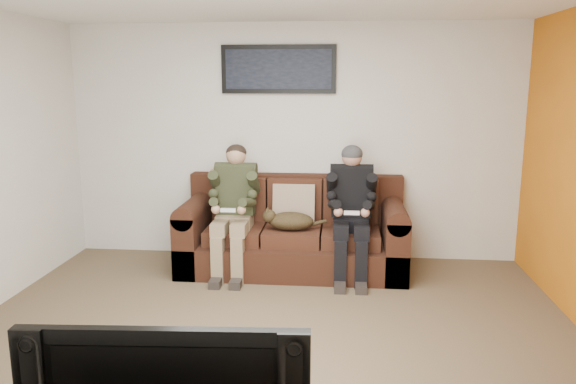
# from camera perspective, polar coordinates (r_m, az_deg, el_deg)

# --- Properties ---
(floor) EXTENTS (5.00, 5.00, 0.00)m
(floor) POSITION_cam_1_polar(r_m,az_deg,el_deg) (4.47, -2.06, -15.14)
(floor) COLOR brown
(floor) RESTS_ON ground
(wall_back) EXTENTS (5.00, 0.00, 5.00)m
(wall_back) POSITION_cam_1_polar(r_m,az_deg,el_deg) (6.27, 0.52, 5.04)
(wall_back) COLOR beige
(wall_back) RESTS_ON ground
(wall_front) EXTENTS (5.00, 0.00, 5.00)m
(wall_front) POSITION_cam_1_polar(r_m,az_deg,el_deg) (1.92, -11.17, -10.04)
(wall_front) COLOR beige
(wall_front) RESTS_ON ground
(sofa) EXTENTS (2.34, 1.01, 0.96)m
(sofa) POSITION_cam_1_polar(r_m,az_deg,el_deg) (6.04, 0.57, -4.28)
(sofa) COLOR #33180F
(sofa) RESTS_ON ground
(throw_pillow) EXTENTS (0.45, 0.21, 0.44)m
(throw_pillow) POSITION_cam_1_polar(r_m,az_deg,el_deg) (6.01, 0.61, -1.23)
(throw_pillow) COLOR #947861
(throw_pillow) RESTS_ON sofa
(throw_blanket) EXTENTS (0.48, 0.23, 0.09)m
(throw_blanket) POSITION_cam_1_polar(r_m,az_deg,el_deg) (6.29, -5.67, 1.87)
(throw_blanket) COLOR #BDAA8B
(throw_blanket) RESTS_ON sofa
(person_left) EXTENTS (0.51, 0.87, 1.32)m
(person_left) POSITION_cam_1_polar(r_m,az_deg,el_deg) (5.84, -5.52, -0.95)
(person_left) COLOR #897356
(person_left) RESTS_ON sofa
(person_right) EXTENTS (0.51, 0.86, 1.33)m
(person_right) POSITION_cam_1_polar(r_m,az_deg,el_deg) (5.74, 6.44, -1.16)
(person_right) COLOR black
(person_right) RESTS_ON sofa
(cat) EXTENTS (0.66, 0.26, 0.24)m
(cat) POSITION_cam_1_polar(r_m,az_deg,el_deg) (5.77, 0.10, -2.92)
(cat) COLOR #45351B
(cat) RESTS_ON sofa
(framed_poster) EXTENTS (1.25, 0.05, 0.52)m
(framed_poster) POSITION_cam_1_polar(r_m,az_deg,el_deg) (6.22, -0.98, 12.36)
(framed_poster) COLOR black
(framed_poster) RESTS_ON wall_back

